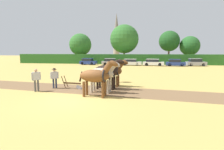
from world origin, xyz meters
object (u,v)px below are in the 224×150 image
at_px(draft_horse_lead_left, 96,76).
at_px(farmer_at_plow, 55,77).
at_px(church_spire, 116,35).
at_px(parked_car_left, 111,62).
at_px(tree_left, 124,39).
at_px(parked_car_far_left, 88,62).
at_px(parked_car_right, 196,62).
at_px(tree_center_left, 169,41).
at_px(draft_horse_trail_right, 112,71).
at_px(parked_car_center, 153,62).
at_px(parked_car_center_right, 175,63).
at_px(tree_far_left, 80,45).
at_px(farmer_onlooker_left, 36,78).
at_px(plow, 74,85).
at_px(draft_horse_lead_right, 102,74).
at_px(parked_car_center_left, 131,62).
at_px(draft_horse_trail_left, 107,71).
at_px(farmer_beside_team, 118,72).
at_px(tree_center, 190,46).

bearing_deg(draft_horse_lead_left, farmer_at_plow, 158.92).
height_order(church_spire, farmer_at_plow, church_spire).
bearing_deg(parked_car_left, tree_left, 67.96).
height_order(farmer_at_plow, parked_car_far_left, farmer_at_plow).
height_order(church_spire, parked_car_right, church_spire).
height_order(tree_center_left, draft_horse_trail_right, tree_center_left).
xyz_separation_m(parked_car_center, parked_car_center_right, (4.49, -0.09, -0.01)).
height_order(draft_horse_trail_right, parked_car_right, draft_horse_trail_right).
relative_size(church_spire, parked_car_center_right, 5.46).
distance_m(tree_far_left, parked_car_left, 12.78).
bearing_deg(parked_car_right, farmer_onlooker_left, -129.17).
height_order(tree_center_left, draft_horse_lead_left, tree_center_left).
distance_m(plow, farmer_onlooker_left, 2.86).
xyz_separation_m(draft_horse_lead_right, parked_car_center, (5.34, 26.11, -0.66)).
xyz_separation_m(draft_horse_lead_right, parked_car_right, (14.16, 26.95, -0.61)).
height_order(parked_car_left, parked_car_center_left, parked_car_left).
xyz_separation_m(tree_left, draft_horse_trail_right, (1.93, -31.05, -4.91)).
xyz_separation_m(draft_horse_trail_left, parked_car_far_left, (-9.56, 25.64, -0.74)).
xyz_separation_m(farmer_at_plow, parked_car_right, (18.35, 26.11, -0.21)).
bearing_deg(parked_car_center_right, draft_horse_trail_right, -108.00).
bearing_deg(parked_car_far_left, parked_car_left, 5.00).
distance_m(church_spire, parked_car_right, 54.48).
bearing_deg(farmer_onlooker_left, parked_car_far_left, 138.34).
xyz_separation_m(draft_horse_trail_left, plow, (-2.71, -0.34, -1.14)).
height_order(church_spire, draft_horse_trail_right, church_spire).
distance_m(draft_horse_trail_left, parked_car_right, 29.29).
bearing_deg(farmer_at_plow, church_spire, 152.74).
relative_size(tree_left, farmer_beside_team, 5.65).
bearing_deg(draft_horse_trail_left, farmer_at_plow, -168.47).
bearing_deg(farmer_onlooker_left, tree_left, 123.54).
height_order(church_spire, farmer_beside_team, church_spire).
bearing_deg(parked_car_far_left, parked_car_right, 6.29).
distance_m(draft_horse_lead_left, farmer_onlooker_left, 4.94).
relative_size(tree_center, parked_car_center_left, 1.53).
bearing_deg(farmer_at_plow, parked_car_center_left, 138.07).
bearing_deg(farmer_at_plow, draft_horse_trail_left, 63.94).
height_order(draft_horse_trail_right, farmer_onlooker_left, draft_horse_trail_right).
height_order(draft_horse_lead_right, parked_car_center_right, draft_horse_lead_right).
bearing_deg(tree_center, draft_horse_lead_left, -112.34).
relative_size(draft_horse_trail_right, parked_car_center, 0.59).
distance_m(parked_car_far_left, parked_car_left, 5.38).
bearing_deg(parked_car_right, draft_horse_lead_right, -121.98).
bearing_deg(farmer_at_plow, parked_car_center_right, 119.46).
distance_m(tree_center_left, church_spire, 44.50).
distance_m(church_spire, parked_car_center_left, 50.56).
height_order(draft_horse_trail_right, plow, draft_horse_trail_right).
relative_size(parked_car_left, parked_car_center, 0.90).
height_order(draft_horse_lead_left, draft_horse_lead_right, draft_horse_lead_left).
bearing_deg(plow, parked_car_center_left, 89.16).
bearing_deg(parked_car_left, church_spire, 93.95).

